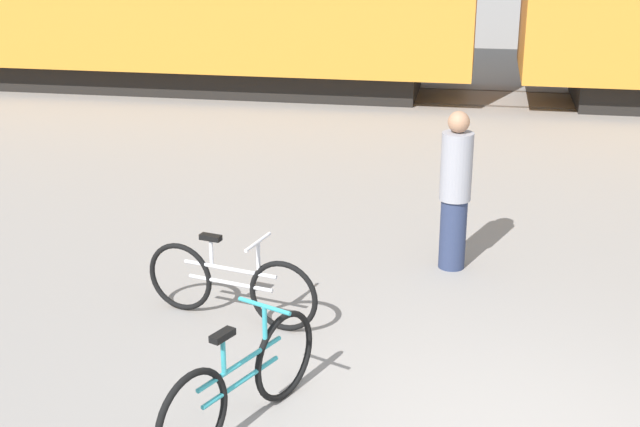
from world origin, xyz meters
The scene contains 5 objects.
rail_near centered at (0.00, 11.19, 0.01)m, with size 38.92×0.07×0.01m, color #4C4238.
rail_far centered at (0.00, 12.62, 0.01)m, with size 38.92×0.07×0.01m, color #4C4238.
bicycle_teal centered at (-1.86, 0.10, 0.38)m, with size 0.76×1.64×0.89m.
bicycle_silver centered at (-2.42, 1.81, 0.35)m, with size 1.69×0.52×0.83m.
person_in_grey centered at (-0.48, 3.41, 0.84)m, with size 0.32×0.32×1.67m.
Camera 1 is at (-0.32, -5.32, 3.67)m, focal length 50.00 mm.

